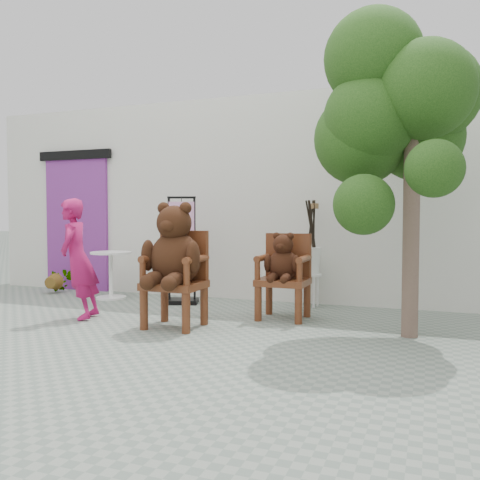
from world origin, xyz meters
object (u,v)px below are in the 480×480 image
at_px(chair_small, 284,267).
at_px(tree, 395,106).
at_px(chair_big, 175,258).
at_px(person, 78,259).
at_px(cafe_table, 111,269).
at_px(stool_bucket, 310,260).
at_px(display_stand, 182,262).

xyz_separation_m(chair_small, tree, (1.28, -0.32, 1.76)).
distance_m(chair_big, tree, 2.85).
distance_m(chair_small, tree, 2.20).
distance_m(person, tree, 4.00).
height_order(cafe_table, stool_bucket, stool_bucket).
bearing_deg(display_stand, stool_bucket, -7.41).
bearing_deg(person, display_stand, 136.12).
bearing_deg(chair_small, cafe_table, 169.65).
bearing_deg(tree, person, -171.16).
xyz_separation_m(cafe_table, tree, (4.11, -0.84, 1.94)).
bearing_deg(tree, cafe_table, 168.43).
height_order(chair_big, stool_bucket, stool_bucket).
xyz_separation_m(cafe_table, display_stand, (1.19, -0.00, 0.14)).
relative_size(person, cafe_table, 2.05).
xyz_separation_m(chair_small, person, (-2.32, -0.88, 0.10)).
distance_m(chair_big, stool_bucket, 2.11).
distance_m(display_stand, stool_bucket, 1.80).
bearing_deg(person, tree, 80.90).
bearing_deg(chair_small, chair_big, -138.69).
relative_size(chair_small, tree, 0.31).
bearing_deg(cafe_table, person, -70.00).
distance_m(person, cafe_table, 1.52).
bearing_deg(chair_small, tree, -14.20).
bearing_deg(tree, stool_bucket, 133.76).
xyz_separation_m(display_stand, tree, (2.92, -0.84, 1.80)).
height_order(person, cafe_table, person).
bearing_deg(stool_bucket, cafe_table, -172.84).
xyz_separation_m(chair_big, tree, (2.29, 0.56, 1.60)).
bearing_deg(person, chair_big, 71.87).
xyz_separation_m(person, stool_bucket, (2.44, 1.77, -0.08)).
height_order(person, tree, tree).
distance_m(person, display_stand, 1.56).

